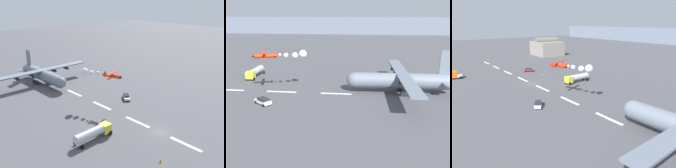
# 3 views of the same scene
# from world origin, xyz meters

# --- Properties ---
(ground_plane) EXTENTS (440.00, 440.00, 0.00)m
(ground_plane) POSITION_xyz_m (0.00, 0.00, 0.00)
(ground_plane) COLOR #4C4C51
(ground_plane) RESTS_ON ground
(runway_stripe_0) EXTENTS (8.00, 0.90, 0.01)m
(runway_stripe_0) POSITION_xyz_m (-50.60, 0.00, 0.01)
(runway_stripe_0) COLOR white
(runway_stripe_0) RESTS_ON ground
(runway_stripe_1) EXTENTS (8.00, 0.90, 0.01)m
(runway_stripe_1) POSITION_xyz_m (-36.14, 0.00, 0.01)
(runway_stripe_1) COLOR white
(runway_stripe_1) RESTS_ON ground
(runway_stripe_2) EXTENTS (8.00, 0.90, 0.01)m
(runway_stripe_2) POSITION_xyz_m (-21.69, 0.00, 0.01)
(runway_stripe_2) COLOR white
(runway_stripe_2) RESTS_ON ground
(runway_stripe_3) EXTENTS (8.00, 0.90, 0.01)m
(runway_stripe_3) POSITION_xyz_m (-7.23, 0.00, 0.01)
(runway_stripe_3) COLOR white
(runway_stripe_3) RESTS_ON ground
(runway_stripe_4) EXTENTS (8.00, 0.90, 0.01)m
(runway_stripe_4) POSITION_xyz_m (7.23, 0.00, 0.01)
(runway_stripe_4) COLOR white
(runway_stripe_4) RESTS_ON ground
(runway_stripe_5) EXTENTS (8.00, 0.90, 0.01)m
(runway_stripe_5) POSITION_xyz_m (21.69, 0.00, 0.01)
(runway_stripe_5) COLOR white
(runway_stripe_5) RESTS_ON ground
(runway_stripe_6) EXTENTS (8.00, 0.90, 0.01)m
(runway_stripe_6) POSITION_xyz_m (36.14, 0.00, 0.01)
(runway_stripe_6) COLOR white
(runway_stripe_6) RESTS_ON ground
(stunt_biplane_red) EXTENTS (13.04, 7.19, 2.00)m
(stunt_biplane_red) POSITION_xyz_m (23.50, 0.18, 9.82)
(stunt_biplane_red) COLOR red
(fuel_tanker_truck) EXTENTS (3.08, 9.98, 2.90)m
(fuel_tanker_truck) POSITION_xyz_m (8.26, 13.91, 1.75)
(fuel_tanker_truck) COLOR yellow
(fuel_tanker_truck) RESTS_ON ground
(followme_car_yellow) EXTENTS (4.70, 4.09, 1.52)m
(followme_car_yellow) POSITION_xyz_m (20.49, -9.23, 0.81)
(followme_car_yellow) COLOR white
(followme_car_yellow) RESTS_ON ground
(airport_staff_sedan) EXTENTS (3.82, 4.48, 1.52)m
(airport_staff_sedan) POSITION_xyz_m (-18.11, 8.41, 0.81)
(airport_staff_sedan) COLOR #B21E23
(airport_staff_sedan) RESTS_ON ground
(hangar_building) EXTENTS (19.64, 17.02, 11.52)m
(hangar_building) POSITION_xyz_m (-55.40, 41.61, 4.78)
(hangar_building) COLOR gray
(hangar_building) RESTS_ON ground
(traffic_cone_near) EXTENTS (0.44, 0.44, 0.75)m
(traffic_cone_near) POSITION_xyz_m (-7.48, 9.48, 0.38)
(traffic_cone_near) COLOR orange
(traffic_cone_near) RESTS_ON ground
(traffic_cone_far) EXTENTS (0.44, 0.44, 0.75)m
(traffic_cone_far) POSITION_xyz_m (7.99, 10.09, 0.38)
(traffic_cone_far) COLOR orange
(traffic_cone_far) RESTS_ON ground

